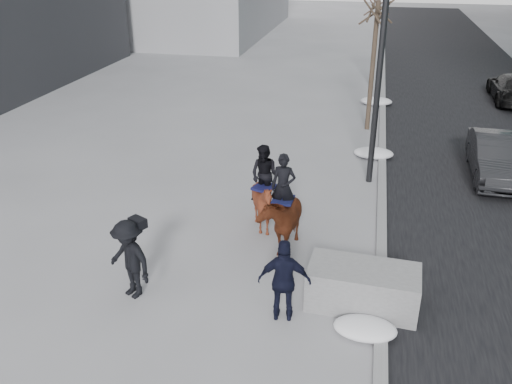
% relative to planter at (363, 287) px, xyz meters
% --- Properties ---
extents(ground, '(120.00, 120.00, 0.00)m').
position_rel_planter_xyz_m(ground, '(-2.60, 0.59, -0.44)').
color(ground, gray).
rests_on(ground, ground).
extents(road, '(8.00, 90.00, 0.01)m').
position_rel_planter_xyz_m(road, '(4.40, 10.59, -0.44)').
color(road, black).
rests_on(road, ground).
extents(curb, '(0.25, 90.00, 0.12)m').
position_rel_planter_xyz_m(curb, '(0.40, 10.59, -0.38)').
color(curb, gray).
rests_on(curb, ground).
extents(planter, '(2.28, 1.24, 0.88)m').
position_rel_planter_xyz_m(planter, '(0.00, 0.00, 0.00)').
color(planter, gray).
rests_on(planter, ground).
extents(car_near, '(1.56, 4.09, 1.33)m').
position_rel_planter_xyz_m(car_near, '(3.84, 7.61, 0.22)').
color(car_near, black).
rests_on(car_near, ground).
extents(tree_near, '(1.20, 1.20, 5.38)m').
position_rel_planter_xyz_m(tree_near, '(-0.20, 11.65, 2.25)').
color(tree_near, '#382D21').
rests_on(tree_near, ground).
extents(tree_far, '(1.20, 1.20, 4.74)m').
position_rel_planter_xyz_m(tree_far, '(-0.20, 18.63, 1.93)').
color(tree_far, '#3C2D23').
rests_on(tree_far, ground).
extents(mounted_left, '(0.91, 1.86, 2.36)m').
position_rel_planter_xyz_m(mounted_left, '(-2.01, 1.97, 0.44)').
color(mounted_left, '#4D1E0F').
rests_on(mounted_left, ground).
extents(mounted_right, '(1.60, 1.69, 2.28)m').
position_rel_planter_xyz_m(mounted_right, '(-2.60, 2.69, 0.47)').
color(mounted_right, '#4D1B0F').
rests_on(mounted_right, ground).
extents(feeder, '(1.07, 0.91, 1.75)m').
position_rel_planter_xyz_m(feeder, '(-1.50, -0.74, 0.44)').
color(feeder, black).
rests_on(feeder, ground).
extents(camera_crew, '(1.31, 1.09, 1.75)m').
position_rel_planter_xyz_m(camera_crew, '(-4.74, -0.64, 0.44)').
color(camera_crew, black).
rests_on(camera_crew, ground).
extents(lamppost, '(0.25, 2.91, 9.09)m').
position_rel_planter_xyz_m(lamppost, '(-0.00, 6.18, 4.55)').
color(lamppost, black).
rests_on(lamppost, ground).
extents(snow_piles, '(1.42, 16.94, 0.36)m').
position_rel_planter_xyz_m(snow_piles, '(0.10, 8.87, -0.27)').
color(snow_piles, white).
rests_on(snow_piles, ground).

